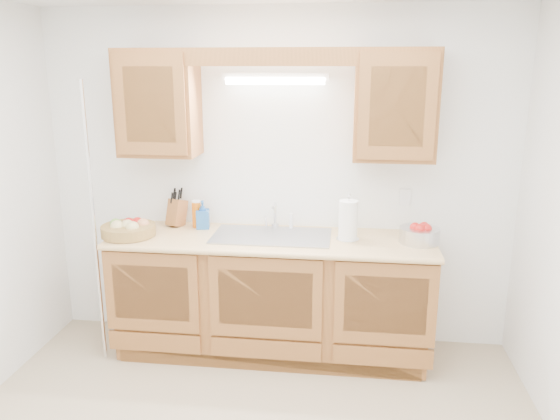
# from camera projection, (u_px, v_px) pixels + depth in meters

# --- Properties ---
(room) EXTENTS (3.52, 3.50, 2.50)m
(room) POSITION_uv_depth(u_px,v_px,m) (237.00, 242.00, 2.66)
(room) COLOR tan
(room) RESTS_ON ground
(base_cabinets) EXTENTS (2.20, 0.60, 0.86)m
(base_cabinets) POSITION_uv_depth(u_px,v_px,m) (272.00, 296.00, 4.02)
(base_cabinets) COLOR #A05D2E
(base_cabinets) RESTS_ON ground
(countertop) EXTENTS (2.30, 0.63, 0.04)m
(countertop) POSITION_uv_depth(u_px,v_px,m) (271.00, 240.00, 3.89)
(countertop) COLOR #EABA7A
(countertop) RESTS_ON base_cabinets
(upper_cabinet_left) EXTENTS (0.55, 0.33, 0.75)m
(upper_cabinet_left) POSITION_uv_depth(u_px,v_px,m) (159.00, 103.00, 3.89)
(upper_cabinet_left) COLOR #A05D2E
(upper_cabinet_left) RESTS_ON room
(upper_cabinet_right) EXTENTS (0.55, 0.33, 0.75)m
(upper_cabinet_right) POSITION_uv_depth(u_px,v_px,m) (395.00, 105.00, 3.69)
(upper_cabinet_right) COLOR #A05D2E
(upper_cabinet_right) RESTS_ON room
(valance) EXTENTS (2.20, 0.05, 0.12)m
(valance) POSITION_uv_depth(u_px,v_px,m) (271.00, 57.00, 3.57)
(valance) COLOR #A05D2E
(valance) RESTS_ON room
(fluorescent_fixture) EXTENTS (0.76, 0.08, 0.08)m
(fluorescent_fixture) POSITION_uv_depth(u_px,v_px,m) (275.00, 78.00, 3.83)
(fluorescent_fixture) COLOR white
(fluorescent_fixture) RESTS_ON room
(sink) EXTENTS (0.84, 0.46, 0.36)m
(sink) POSITION_uv_depth(u_px,v_px,m) (272.00, 246.00, 3.92)
(sink) COLOR #9E9EA3
(sink) RESTS_ON countertop
(wire_shelf_pole) EXTENTS (0.03, 0.03, 2.00)m
(wire_shelf_pole) POSITION_uv_depth(u_px,v_px,m) (94.00, 228.00, 3.76)
(wire_shelf_pole) COLOR silver
(wire_shelf_pole) RESTS_ON ground
(outlet_plate) EXTENTS (0.08, 0.01, 0.12)m
(outlet_plate) POSITION_uv_depth(u_px,v_px,m) (405.00, 197.00, 4.00)
(outlet_plate) COLOR white
(outlet_plate) RESTS_ON room
(fruit_basket) EXTENTS (0.43, 0.43, 0.12)m
(fruit_basket) POSITION_uv_depth(u_px,v_px,m) (128.00, 229.00, 3.91)
(fruit_basket) COLOR #B08947
(fruit_basket) RESTS_ON countertop
(knife_block) EXTENTS (0.16, 0.19, 0.30)m
(knife_block) POSITION_uv_depth(u_px,v_px,m) (177.00, 212.00, 4.15)
(knife_block) COLOR #A05D2E
(knife_block) RESTS_ON countertop
(orange_canister) EXTENTS (0.07, 0.07, 0.20)m
(orange_canister) POSITION_uv_depth(u_px,v_px,m) (197.00, 214.00, 4.11)
(orange_canister) COLOR #D6600B
(orange_canister) RESTS_ON countertop
(soap_bottle) EXTENTS (0.11, 0.11, 0.21)m
(soap_bottle) POSITION_uv_depth(u_px,v_px,m) (203.00, 215.00, 4.08)
(soap_bottle) COLOR #225DAA
(soap_bottle) RESTS_ON countertop
(sponge) EXTENTS (0.12, 0.10, 0.02)m
(sponge) POSITION_uv_depth(u_px,v_px,m) (348.00, 229.00, 4.06)
(sponge) COLOR #CC333F
(sponge) RESTS_ON countertop
(paper_towel) EXTENTS (0.16, 0.16, 0.33)m
(paper_towel) POSITION_uv_depth(u_px,v_px,m) (348.00, 221.00, 3.79)
(paper_towel) COLOR silver
(paper_towel) RESTS_ON countertop
(apple_bowl) EXTENTS (0.29, 0.29, 0.14)m
(apple_bowl) POSITION_uv_depth(u_px,v_px,m) (420.00, 234.00, 3.75)
(apple_bowl) COLOR silver
(apple_bowl) RESTS_ON countertop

